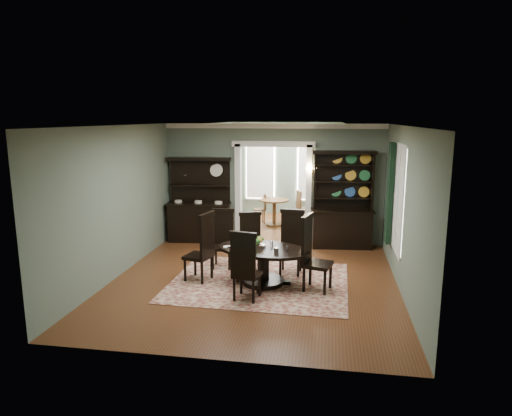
{
  "coord_description": "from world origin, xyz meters",
  "views": [
    {
      "loc": [
        1.39,
        -8.37,
        3.15
      ],
      "look_at": [
        -0.05,
        0.6,
        1.34
      ],
      "focal_mm": 32.0,
      "sensor_mm": 36.0,
      "label": 1
    }
  ],
  "objects_px": {
    "welsh_dresser": "(342,213)",
    "parlor_table": "(274,209)",
    "dining_table": "(263,259)",
    "sideboard": "(199,212)"
  },
  "relations": [
    {
      "from": "dining_table",
      "to": "parlor_table",
      "type": "distance_m",
      "value": 4.8
    },
    {
      "from": "dining_table",
      "to": "parlor_table",
      "type": "xyz_separation_m",
      "value": [
        -0.37,
        4.79,
        0.02
      ]
    },
    {
      "from": "dining_table",
      "to": "welsh_dresser",
      "type": "relative_size",
      "value": 0.86
    },
    {
      "from": "dining_table",
      "to": "welsh_dresser",
      "type": "xyz_separation_m",
      "value": [
        1.53,
        2.86,
        0.36
      ]
    },
    {
      "from": "welsh_dresser",
      "to": "parlor_table",
      "type": "relative_size",
      "value": 2.76
    },
    {
      "from": "welsh_dresser",
      "to": "parlor_table",
      "type": "xyz_separation_m",
      "value": [
        -1.91,
        1.92,
        -0.34
      ]
    },
    {
      "from": "dining_table",
      "to": "sideboard",
      "type": "xyz_separation_m",
      "value": [
        -2.08,
        2.87,
        0.26
      ]
    },
    {
      "from": "sideboard",
      "to": "parlor_table",
      "type": "height_order",
      "value": "sideboard"
    },
    {
      "from": "dining_table",
      "to": "parlor_table",
      "type": "bearing_deg",
      "value": 108.54
    },
    {
      "from": "welsh_dresser",
      "to": "dining_table",
      "type": "bearing_deg",
      "value": -122.93
    }
  ]
}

